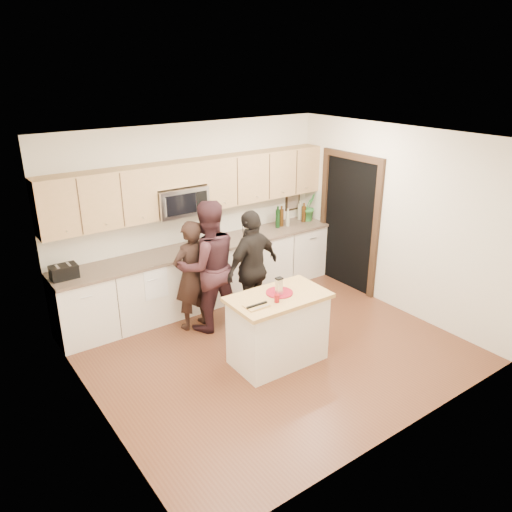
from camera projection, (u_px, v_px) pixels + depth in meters
floor at (272, 349)px, 6.52m from camera, size 4.50×4.50×0.00m
room_shell at (274, 222)px, 5.89m from camera, size 4.52×4.02×2.71m
back_cabinetry at (205, 274)px, 7.63m from camera, size 4.50×0.66×0.94m
upper_cabinetry at (199, 184)px, 7.25m from camera, size 4.50×0.33×0.75m
microwave at (180, 201)px, 7.11m from camera, size 0.76×0.41×0.40m
doorway at (349, 218)px, 7.99m from camera, size 0.06×1.25×2.20m
framed_picture at (293, 199)px, 8.61m from camera, size 0.30×0.03×0.38m
dish_towel at (151, 272)px, 6.85m from camera, size 0.34×0.60×0.48m
island at (278, 328)px, 6.11m from camera, size 1.22×0.73×0.90m
red_plate at (279, 293)px, 6.00m from camera, size 0.33×0.33×0.02m
box_grater at (279, 286)px, 5.90m from camera, size 0.08×0.07×0.22m
drink_glass at (277, 298)px, 5.77m from camera, size 0.06×0.06×0.10m
cutting_board at (256, 306)px, 5.68m from camera, size 0.27×0.20×0.02m
tongs at (257, 305)px, 5.66m from camera, size 0.27×0.03×0.02m
knife at (262, 307)px, 5.63m from camera, size 0.19×0.03×0.01m
toaster at (64, 272)px, 6.29m from camera, size 0.33×0.22×0.18m
bottle_cluster at (291, 214)px, 8.37m from camera, size 0.67×0.23×0.36m
orchid at (309, 207)px, 8.53m from camera, size 0.31×0.27×0.48m
woman_left at (191, 275)px, 6.80m from camera, size 0.62×0.45×1.56m
woman_center at (208, 266)px, 6.74m from camera, size 0.99×0.83×1.84m
woman_right at (252, 268)px, 6.91m from camera, size 1.04×0.61×1.66m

